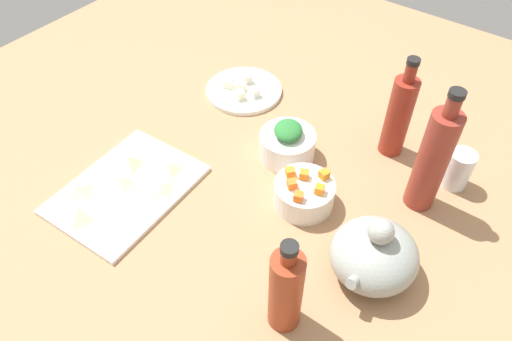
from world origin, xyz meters
TOP-DOWN VIEW (x-y plane):
  - tabletop at (0.00, 0.00)cm, footprint 190.00×190.00cm
  - cutting_board at (18.02, -21.70)cm, footprint 31.86×24.21cm
  - plate_tofu at (-25.22, -22.92)cm, footprint 20.20×20.20cm
  - bowl_greens at (-11.97, -0.27)cm, footprint 12.75×12.75cm
  - bowl_carrots at (-2.22, 10.89)cm, footprint 12.67×12.67cm
  - teapot at (4.43, 30.04)cm, footprint 17.97×16.12cm
  - bottle_0 at (22.00, 22.49)cm, footprint 5.64×5.64cm
  - bottle_1 at (-28.39, 18.27)cm, footprint 5.54×5.54cm
  - bottle_2 at (-17.39, 30.22)cm, footprint 6.16×6.16cm
  - drinking_glass_0 at (-26.71, 34.29)cm, footprint 5.63×5.63cm
  - carrot_cube_0 at (-2.14, 14.33)cm, footprint 2.25×2.25cm
  - carrot_cube_1 at (-0.35, 9.06)cm, footprint 2.53×2.53cm
  - carrot_cube_2 at (-3.71, 9.60)cm, footprint 2.37×2.37cm
  - carrot_cube_3 at (-2.56, 6.91)cm, footprint 2.54×2.54cm
  - carrot_cube_4 at (1.98, 11.96)cm, footprint 2.31×2.31cm
  - carrot_cube_5 at (-6.22, 12.91)cm, footprint 2.31×2.31cm
  - chopped_greens_mound at (-11.97, -0.27)cm, footprint 9.59×9.28cm
  - tofu_cube_0 at (-23.29, -26.79)cm, footprint 2.73×2.73cm
  - tofu_cube_1 at (-21.23, -21.12)cm, footprint 2.91×2.91cm
  - tofu_cube_2 at (-28.09, -23.94)cm, footprint 2.92×2.92cm
  - tofu_cube_3 at (-24.40, -18.66)cm, footprint 2.75×2.75cm
  - tofu_cube_4 at (-24.31, -23.24)cm, footprint 2.58×2.58cm
  - dumpling_0 at (12.72, -26.24)cm, footprint 6.84×7.00cm
  - dumpling_1 at (13.77, -14.81)cm, footprint 5.04×4.52cm
  - dumpling_2 at (17.96, -23.49)cm, footprint 6.61×6.62cm
  - dumpling_3 at (8.74, -17.74)cm, footprint 6.23×6.21cm
  - dumpling_4 at (29.05, -23.02)cm, footprint 7.04×6.70cm
  - dumpling_5 at (24.83, -28.21)cm, footprint 5.12×4.66cm

SIDE VIEW (x-z plane):
  - tabletop at x=0.00cm, z-range 0.00..3.00cm
  - cutting_board at x=18.02cm, z-range 3.00..4.00cm
  - plate_tofu at x=-25.22cm, z-range 3.00..4.20cm
  - dumpling_1 at x=13.77cm, z-range 4.00..6.10cm
  - dumpling_2 at x=17.96cm, z-range 4.00..6.24cm
  - dumpling_3 at x=8.74cm, z-range 4.00..6.30cm
  - dumpling_5 at x=24.83cm, z-range 4.00..6.50cm
  - tofu_cube_0 at x=-23.29cm, z-range 4.20..6.40cm
  - tofu_cube_1 at x=-21.23cm, z-range 4.20..6.40cm
  - tofu_cube_2 at x=-28.09cm, z-range 4.20..6.40cm
  - tofu_cube_3 at x=-24.40cm, z-range 4.20..6.40cm
  - tofu_cube_4 at x=-24.31cm, z-range 4.20..6.40cm
  - dumpling_4 at x=29.05cm, z-range 4.00..6.76cm
  - dumpling_0 at x=12.72cm, z-range 4.00..6.77cm
  - bowl_carrots at x=-2.22cm, z-range 3.00..8.80cm
  - bowl_greens at x=-11.97cm, z-range 3.00..9.50cm
  - drinking_glass_0 at x=-26.71cm, z-range 3.00..12.02cm
  - teapot at x=4.43cm, z-range 1.17..15.79cm
  - carrot_cube_0 at x=-2.14cm, z-range 8.80..10.60cm
  - carrot_cube_1 at x=-0.35cm, z-range 8.80..10.60cm
  - carrot_cube_2 at x=-3.71cm, z-range 8.80..10.60cm
  - carrot_cube_3 at x=-2.56cm, z-range 8.80..10.60cm
  - carrot_cube_4 at x=1.98cm, z-range 8.80..10.60cm
  - carrot_cube_5 at x=-6.22cm, z-range 8.80..10.60cm
  - chopped_greens_mound at x=-11.97cm, z-range 9.50..12.37cm
  - bottle_0 at x=22.00cm, z-range 1.54..23.42cm
  - bottle_1 at x=-28.39cm, z-range 1.00..25.99cm
  - bottle_2 at x=-17.39cm, z-range 0.98..30.00cm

